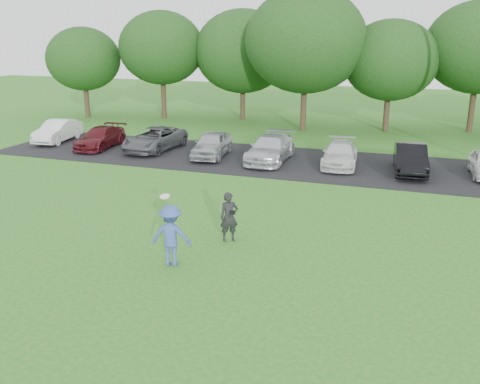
% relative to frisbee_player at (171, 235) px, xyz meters
% --- Properties ---
extents(ground, '(100.00, 100.00, 0.00)m').
position_rel_frisbee_player_xyz_m(ground, '(0.93, -0.48, -0.86)').
color(ground, '#266D1F').
rests_on(ground, ground).
extents(parking_lot, '(32.00, 6.50, 0.03)m').
position_rel_frisbee_player_xyz_m(parking_lot, '(0.93, 12.52, -0.84)').
color(parking_lot, black).
rests_on(parking_lot, ground).
extents(frisbee_player, '(1.20, 0.83, 2.03)m').
position_rel_frisbee_player_xyz_m(frisbee_player, '(0.00, 0.00, 0.00)').
color(frisbee_player, '#3A55A4').
rests_on(frisbee_player, ground).
extents(camera_bystander, '(0.67, 0.61, 1.53)m').
position_rel_frisbee_player_xyz_m(camera_bystander, '(0.89, 2.13, -0.09)').
color(camera_bystander, black).
rests_on(camera_bystander, ground).
extents(parked_cars, '(30.54, 4.73, 1.25)m').
position_rel_frisbee_player_xyz_m(parked_cars, '(0.23, 12.46, -0.23)').
color(parked_cars, white).
rests_on(parked_cars, parking_lot).
extents(tree_row, '(42.39, 9.85, 8.64)m').
position_rel_frisbee_player_xyz_m(tree_row, '(2.44, 22.28, 4.05)').
color(tree_row, '#38281C').
rests_on(tree_row, ground).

